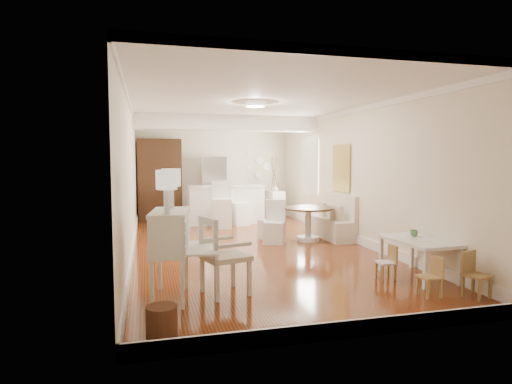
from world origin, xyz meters
name	(u,v)px	position (x,y,z in m)	size (l,w,h in m)	color
room	(247,147)	(0.04, 0.32, 1.98)	(9.00, 9.04, 2.82)	brown
secretary_bureau	(170,255)	(-1.70, -2.85, 0.56)	(0.88, 0.89, 1.12)	white
gustavian_armchair	(225,255)	(-1.00, -2.82, 0.51)	(0.59, 0.59, 1.02)	beige
wicker_basket	(162,321)	(-1.85, -4.00, 0.16)	(0.31, 0.31, 0.31)	#552F1A
kids_table	(418,258)	(1.90, -2.78, 0.29)	(0.69, 1.15, 0.57)	white
kids_chair_a	(429,276)	(1.50, -3.58, 0.26)	(0.25, 0.25, 0.52)	#AA834D
kids_chair_b	(386,262)	(1.39, -2.75, 0.26)	(0.25, 0.25, 0.51)	#A3804A
kids_chair_c	(477,275)	(2.06, -3.77, 0.29)	(0.28, 0.28, 0.59)	#997445
banquette	(331,216)	(1.99, 0.50, 0.49)	(0.52, 1.60, 0.98)	silver
dining_table	(308,224)	(1.36, 0.26, 0.36)	(1.06, 1.06, 0.72)	#4B2C18
slip_chair_near	(274,222)	(0.58, 0.19, 0.45)	(0.42, 0.44, 0.89)	white
slip_chair_far	(270,220)	(0.64, 0.68, 0.41)	(0.39, 0.41, 0.83)	silver
breakfast_counter	(226,205)	(0.10, 3.10, 0.52)	(2.05, 0.65, 1.03)	white
bar_stool_left	(222,205)	(-0.14, 2.36, 0.60)	(0.48, 0.48, 1.19)	white
bar_stool_right	(240,207)	(0.40, 2.71, 0.47)	(0.38, 0.38, 0.95)	white
pantry_cabinet	(160,180)	(-1.60, 4.18, 1.15)	(1.20, 0.60, 2.30)	#381E11
fridge	(226,188)	(0.30, 4.15, 0.90)	(0.75, 0.65, 1.80)	silver
sideboard	(274,205)	(1.64, 3.70, 0.41)	(0.38, 0.85, 0.82)	silver
pencil_cup	(414,233)	(1.99, -2.54, 0.62)	(0.12, 0.12, 0.09)	#528D52
branch_vase	(275,188)	(1.68, 3.69, 0.90)	(0.17, 0.17, 0.17)	white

